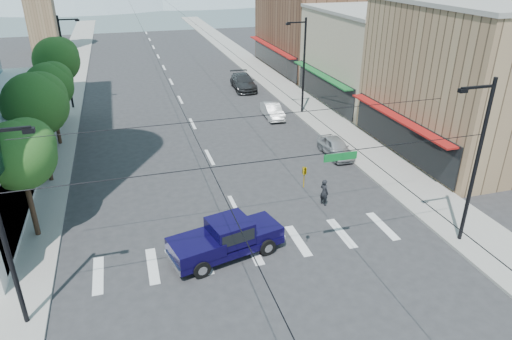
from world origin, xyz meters
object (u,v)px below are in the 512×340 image
object	(u,v)px
parked_car_far	(243,82)
parked_car_near	(336,147)
parked_car_mid	(272,111)
pickup_truck	(226,238)
pedestrian	(324,192)

from	to	relation	value
parked_car_far	parked_car_near	bearing A→B (deg)	-81.56
parked_car_near	parked_car_mid	xyz separation A→B (m)	(-1.80, 10.01, -0.02)
pickup_truck	pedestrian	xyz separation A→B (m)	(7.02, 3.44, -0.19)
pedestrian	parked_car_far	xyz separation A→B (m)	(2.23, 27.36, -0.01)
pickup_truck	pedestrian	distance (m)	7.82
pedestrian	parked_car_mid	distance (m)	16.92
pedestrian	parked_car_mid	bearing A→B (deg)	-28.51
parked_car_near	parked_car_mid	distance (m)	10.17
parked_car_mid	parked_car_far	distance (m)	10.59
pedestrian	parked_car_far	bearing A→B (deg)	-25.61
pickup_truck	parked_car_far	distance (m)	32.15
pedestrian	parked_car_mid	world-z (taller)	pedestrian
parked_car_near	parked_car_mid	world-z (taller)	parked_car_near
parked_car_mid	parked_car_far	size ratio (longest dim) A/B	0.72
parked_car_far	parked_car_mid	bearing A→B (deg)	-86.56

